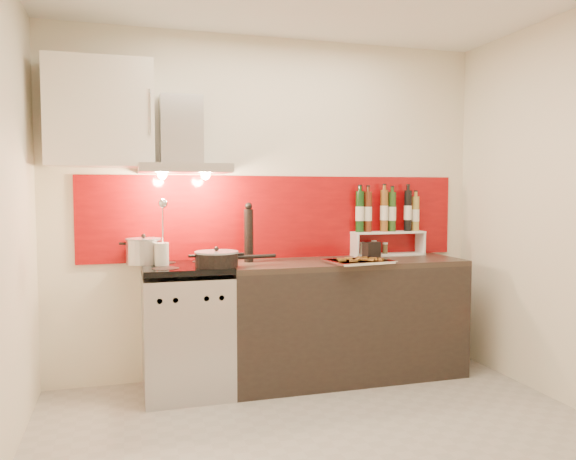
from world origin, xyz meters
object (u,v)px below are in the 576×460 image
object	(u,v)px
counter	(345,319)
saute_pan	(218,259)
range_stove	(187,331)
pepper_mill	(249,233)
baking_tray	(358,261)
stock_pot	(144,251)

from	to	relation	value
counter	saute_pan	bearing A→B (deg)	-171.64
range_stove	pepper_mill	bearing A→B (deg)	13.44
range_stove	baking_tray	xyz separation A→B (m)	(1.22, -0.18, 0.47)
saute_pan	baking_tray	size ratio (longest dim) A/B	1.17
counter	pepper_mill	size ratio (longest dim) A/B	4.08
baking_tray	counter	bearing A→B (deg)	97.56
counter	baking_tray	distance (m)	0.50
counter	baking_tray	bearing A→B (deg)	-82.44
saute_pan	baking_tray	bearing A→B (deg)	-2.03
range_stove	saute_pan	xyz separation A→B (m)	(0.20, -0.14, 0.52)
stock_pot	baking_tray	size ratio (longest dim) A/B	0.50
baking_tray	range_stove	bearing A→B (deg)	171.70
counter	baking_tray	xyz separation A→B (m)	(0.02, -0.18, 0.47)
baking_tray	pepper_mill	bearing A→B (deg)	158.81
saute_pan	range_stove	bearing A→B (deg)	144.42
range_stove	counter	distance (m)	1.20
range_stove	pepper_mill	xyz separation A→B (m)	(0.47, 0.11, 0.67)
stock_pot	pepper_mill	xyz separation A→B (m)	(0.75, -0.04, 0.11)
stock_pot	baking_tray	xyz separation A→B (m)	(1.50, -0.33, -0.09)
range_stove	pepper_mill	distance (m)	0.83
range_stove	baking_tray	world-z (taller)	baking_tray
saute_pan	pepper_mill	size ratio (longest dim) A/B	1.31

